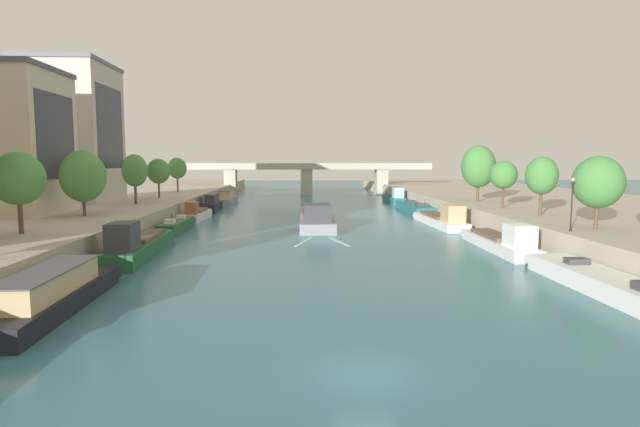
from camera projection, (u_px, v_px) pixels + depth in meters
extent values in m
plane|color=#336675|center=(366.00, 375.00, 19.73)|extent=(400.00, 400.00, 0.00)
cube|color=#A89E89|center=(59.00, 210.00, 72.49)|extent=(36.00, 170.00, 2.59)
cube|color=#A89E89|center=(557.00, 208.00, 75.99)|extent=(36.00, 170.00, 2.59)
cube|color=gray|center=(316.00, 219.00, 67.42)|extent=(4.58, 22.12, 1.18)
cube|color=gray|center=(315.00, 210.00, 78.72)|extent=(3.98, 1.32, 0.96)
cube|color=gray|center=(316.00, 215.00, 67.36)|extent=(4.66, 22.12, 0.06)
cube|color=#38383D|center=(318.00, 212.00, 59.80)|extent=(3.21, 4.47, 2.01)
cube|color=black|center=(317.00, 208.00, 61.97)|extent=(2.50, 0.08, 0.56)
cube|color=brown|center=(316.00, 211.00, 69.53)|extent=(3.46, 11.52, 0.36)
cylinder|color=#232328|center=(323.00, 215.00, 60.74)|extent=(0.07, 0.07, 1.10)
cube|color=#A5D1DB|center=(339.00, 242.00, 52.31)|extent=(1.89, 5.89, 0.03)
cube|color=#A5D1DB|center=(304.00, 242.00, 52.20)|extent=(2.11, 5.84, 0.03)
cube|color=black|center=(55.00, 302.00, 28.10)|extent=(3.01, 13.30, 1.07)
cube|color=black|center=(100.00, 272.00, 35.01)|extent=(2.62, 1.28, 0.90)
cube|color=black|center=(54.00, 292.00, 28.04)|extent=(3.07, 13.30, 0.06)
cube|color=tan|center=(48.00, 283.00, 27.32)|extent=(2.42, 8.52, 1.26)
cube|color=#4C4C51|center=(47.00, 270.00, 27.25)|extent=(2.59, 8.78, 0.08)
cylinder|color=#232328|center=(25.00, 301.00, 24.07)|extent=(0.07, 0.07, 1.10)
cube|color=#235633|center=(140.00, 249.00, 44.42)|extent=(3.19, 14.52, 1.30)
cube|color=#235633|center=(160.00, 235.00, 51.91)|extent=(2.59, 1.36, 1.02)
cube|color=#235633|center=(140.00, 241.00, 44.35)|extent=(3.24, 14.53, 0.06)
cube|color=#38383D|center=(122.00, 237.00, 39.37)|extent=(2.11, 2.96, 2.18)
cube|color=black|center=(128.00, 230.00, 40.77)|extent=(1.61, 0.09, 0.61)
cube|color=brown|center=(144.00, 236.00, 45.76)|extent=(2.35, 7.58, 0.36)
cylinder|color=#232328|center=(130.00, 242.00, 40.03)|extent=(0.07, 0.07, 1.10)
cube|color=#235633|center=(177.00, 226.00, 59.53)|extent=(2.16, 10.37, 1.29)
cube|color=#235633|center=(188.00, 220.00, 65.00)|extent=(1.87, 1.31, 1.02)
cube|color=#235633|center=(176.00, 221.00, 59.46)|extent=(2.20, 10.37, 0.06)
cube|color=beige|center=(181.00, 217.00, 61.69)|extent=(0.99, 0.92, 0.40)
cube|color=beige|center=(170.00, 221.00, 56.55)|extent=(1.09, 1.12, 0.48)
cylinder|color=#232328|center=(172.00, 219.00, 56.32)|extent=(0.07, 0.07, 1.10)
cube|color=silver|center=(198.00, 216.00, 72.11)|extent=(2.31, 9.92, 1.02)
cube|color=silver|center=(205.00, 212.00, 77.35)|extent=(1.94, 1.28, 0.88)
cube|color=silver|center=(198.00, 212.00, 72.05)|extent=(2.35, 9.92, 0.06)
cube|color=#9E5133|center=(192.00, 208.00, 68.62)|extent=(1.56, 2.02, 1.72)
cube|color=black|center=(194.00, 206.00, 69.59)|extent=(1.20, 0.07, 0.48)
cube|color=brown|center=(199.00, 210.00, 73.01)|extent=(1.72, 5.18, 0.36)
cylinder|color=#232328|center=(195.00, 210.00, 69.05)|extent=(0.07, 0.07, 1.10)
cube|color=black|center=(213.00, 207.00, 84.61)|extent=(2.16, 10.41, 1.26)
cube|color=black|center=(217.00, 204.00, 90.09)|extent=(1.85, 1.30, 1.00)
cube|color=black|center=(213.00, 203.00, 84.55)|extent=(2.20, 10.41, 0.06)
cube|color=#38383D|center=(212.00, 199.00, 83.95)|extent=(1.73, 6.67, 1.54)
cube|color=#4C4C51|center=(212.00, 194.00, 83.87)|extent=(1.85, 6.87, 0.08)
cylinder|color=#232328|center=(212.00, 201.00, 81.42)|extent=(0.07, 0.07, 1.10)
cube|color=gray|center=(228.00, 201.00, 99.16)|extent=(2.62, 11.94, 1.14)
cube|color=gray|center=(232.00, 198.00, 105.41)|extent=(2.33, 1.28, 0.94)
cube|color=gray|center=(228.00, 198.00, 99.10)|extent=(2.67, 11.94, 0.06)
cube|color=tan|center=(227.00, 194.00, 98.43)|extent=(2.12, 7.65, 1.44)
cube|color=#4C4C51|center=(227.00, 190.00, 98.35)|extent=(2.27, 7.88, 0.08)
cylinder|color=#232328|center=(227.00, 196.00, 95.50)|extent=(0.07, 0.07, 1.10)
cube|color=silver|center=(605.00, 284.00, 32.01)|extent=(3.16, 14.55, 1.14)
cube|color=silver|center=(545.00, 259.00, 39.55)|extent=(2.86, 1.27, 0.94)
cube|color=silver|center=(605.00, 274.00, 31.95)|extent=(3.22, 14.55, 0.06)
cube|color=#38383D|center=(577.00, 261.00, 35.10)|extent=(1.51, 0.92, 0.40)
cube|color=silver|center=(498.00, 244.00, 47.75)|extent=(2.84, 13.85, 0.95)
cube|color=silver|center=(473.00, 233.00, 54.95)|extent=(2.48, 1.25, 0.84)
cube|color=silver|center=(498.00, 239.00, 47.70)|extent=(2.89, 13.85, 0.06)
cube|color=white|center=(520.00, 236.00, 42.93)|extent=(1.99, 2.80, 1.94)
cube|color=black|center=(513.00, 230.00, 44.28)|extent=(1.55, 0.06, 0.54)
cube|color=brown|center=(493.00, 235.00, 49.05)|extent=(2.15, 7.21, 0.36)
cylinder|color=#232328|center=(521.00, 240.00, 43.53)|extent=(0.07, 0.07, 1.10)
cube|color=silver|center=(440.00, 222.00, 65.68)|extent=(3.29, 14.92, 0.94)
cube|color=silver|center=(423.00, 215.00, 73.38)|extent=(2.77, 1.28, 0.83)
cube|color=silver|center=(440.00, 218.00, 65.63)|extent=(3.35, 14.92, 0.06)
cube|color=tan|center=(453.00, 214.00, 60.51)|extent=(2.24, 3.03, 2.06)
cube|color=black|center=(449.00, 210.00, 61.96)|extent=(1.73, 0.08, 0.58)
cube|color=brown|center=(436.00, 215.00, 67.08)|extent=(2.46, 7.78, 0.36)
cylinder|color=#232328|center=(455.00, 217.00, 61.18)|extent=(0.07, 0.07, 1.10)
cube|color=#23666B|center=(415.00, 208.00, 83.19)|extent=(3.26, 15.14, 1.21)
cube|color=#23666B|center=(405.00, 203.00, 91.04)|extent=(3.03, 1.27, 0.97)
cube|color=#23666B|center=(415.00, 204.00, 83.12)|extent=(3.32, 15.14, 0.06)
cube|color=#38383D|center=(411.00, 201.00, 86.41)|extent=(1.60, 0.91, 0.40)
cube|color=#38383D|center=(421.00, 205.00, 78.89)|extent=(1.76, 1.11, 0.48)
cylinder|color=#232328|center=(425.00, 203.00, 78.58)|extent=(0.07, 0.07, 1.10)
cube|color=#23666B|center=(394.00, 200.00, 100.71)|extent=(2.72, 13.24, 1.30)
cube|color=#23666B|center=(388.00, 197.00, 107.60)|extent=(2.36, 1.31, 1.02)
cube|color=#23666B|center=(394.00, 196.00, 100.64)|extent=(2.77, 13.24, 0.06)
cube|color=#9EBCD6|center=(398.00, 193.00, 96.08)|extent=(1.90, 2.67, 1.92)
cube|color=black|center=(397.00, 191.00, 97.37)|extent=(1.48, 0.06, 0.54)
cube|color=brown|center=(393.00, 195.00, 101.93)|extent=(2.05, 6.90, 0.36)
cylinder|color=#232328|center=(399.00, 195.00, 96.65)|extent=(0.07, 0.07, 1.10)
cylinder|color=brown|center=(20.00, 214.00, 39.62)|extent=(0.36, 0.36, 3.20)
ellipsoid|color=#4C8942|center=(18.00, 179.00, 39.34)|extent=(3.92, 3.92, 4.14)
cylinder|color=brown|center=(84.00, 203.00, 52.75)|extent=(0.28, 0.28, 2.66)
ellipsoid|color=#4C8942|center=(83.00, 176.00, 52.46)|extent=(4.57, 4.57, 5.31)
cylinder|color=brown|center=(135.00, 192.00, 66.72)|extent=(0.34, 0.34, 3.29)
ellipsoid|color=#4C8942|center=(135.00, 170.00, 66.43)|extent=(3.28, 3.28, 4.25)
cylinder|color=brown|center=(159.00, 188.00, 78.97)|extent=(0.29, 0.29, 3.05)
ellipsoid|color=#4C8942|center=(158.00, 171.00, 78.70)|extent=(3.51, 3.51, 3.89)
cylinder|color=brown|center=(178.00, 183.00, 92.22)|extent=(0.29, 0.29, 3.35)
ellipsoid|color=#4C8942|center=(177.00, 168.00, 91.94)|extent=(3.36, 3.36, 3.80)
cylinder|color=brown|center=(596.00, 213.00, 42.48)|extent=(0.31, 0.31, 2.75)
ellipsoid|color=#427F3D|center=(598.00, 182.00, 42.22)|extent=(4.08, 4.08, 4.33)
cylinder|color=brown|center=(541.00, 201.00, 53.49)|extent=(0.35, 0.35, 3.08)
ellipsoid|color=#427F3D|center=(542.00, 176.00, 53.22)|extent=(3.30, 3.30, 3.98)
cylinder|color=brown|center=(503.00, 195.00, 61.75)|extent=(0.28, 0.28, 3.08)
ellipsoid|color=#427F3D|center=(503.00, 175.00, 61.50)|extent=(3.26, 3.26, 3.40)
cylinder|color=brown|center=(478.00, 190.00, 71.74)|extent=(0.37, 0.37, 3.30)
ellipsoid|color=#427F3D|center=(479.00, 166.00, 71.40)|extent=(4.73, 4.73, 5.92)
cylinder|color=black|center=(572.00, 206.00, 41.32)|extent=(0.11, 0.11, 4.04)
sphere|color=#EAE5C6|center=(573.00, 180.00, 41.10)|extent=(0.28, 0.28, 0.28)
cylinder|color=black|center=(570.00, 230.00, 41.52)|extent=(0.22, 0.22, 0.20)
cube|color=beige|center=(5.00, 144.00, 54.07)|extent=(10.72, 10.75, 15.08)
cube|color=#4C515B|center=(0.00, 69.00, 53.27)|extent=(11.04, 11.08, 0.50)
cube|color=#232833|center=(56.00, 136.00, 54.25)|extent=(0.04, 8.60, 9.05)
cube|color=#BCB2A8|center=(73.00, 135.00, 70.47)|extent=(10.36, 12.14, 18.67)
cube|color=slate|center=(69.00, 64.00, 69.49)|extent=(10.67, 12.50, 0.50)
cube|color=#232833|center=(110.00, 128.00, 70.63)|extent=(0.04, 9.71, 11.20)
cube|color=#ADA899|center=(306.00, 168.00, 123.95)|extent=(60.93, 4.40, 0.60)
cube|color=#ADA899|center=(307.00, 165.00, 121.88)|extent=(60.93, 0.30, 0.90)
cube|color=#ADA899|center=(306.00, 165.00, 125.86)|extent=(60.93, 0.30, 0.90)
cube|color=#ADA899|center=(231.00, 182.00, 123.41)|extent=(2.80, 3.60, 6.23)
cube|color=#ADA899|center=(306.00, 182.00, 124.30)|extent=(2.80, 3.60, 6.23)
cube|color=#ADA899|center=(381.00, 182.00, 125.18)|extent=(2.80, 3.60, 6.23)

